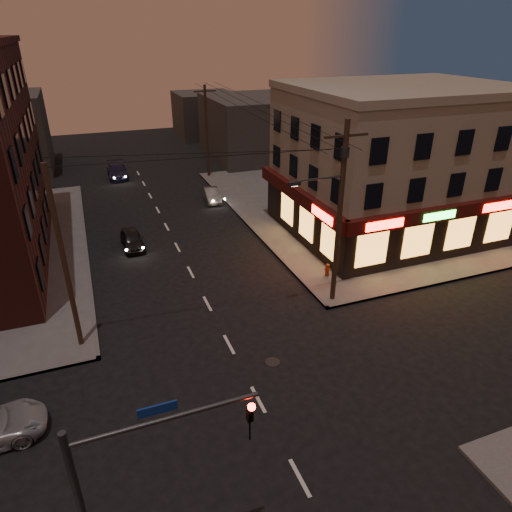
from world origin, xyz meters
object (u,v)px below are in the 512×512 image
sedan_mid (212,195)px  fire_hydrant (327,269)px  sedan_far (117,171)px  sedan_near (132,240)px

sedan_mid → fire_hydrant: size_ratio=4.31×
sedan_mid → fire_hydrant: bearing=-75.0°
sedan_mid → sedan_far: 12.80m
sedan_far → fire_hydrant: size_ratio=5.78×
sedan_far → fire_hydrant: sedan_far is taller
sedan_mid → sedan_far: bearing=129.4°
sedan_near → fire_hydrant: 13.94m
sedan_near → sedan_mid: (7.96, 7.45, -0.02)m
sedan_near → sedan_mid: 10.90m
sedan_far → sedan_mid: bearing=-55.3°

